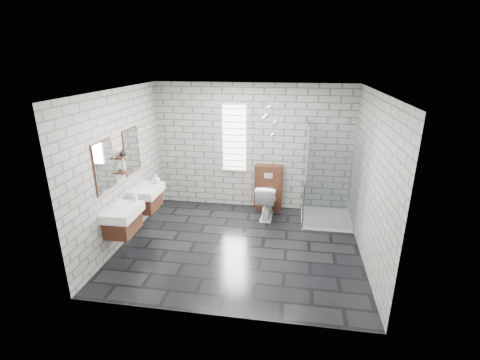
% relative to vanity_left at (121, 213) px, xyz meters
% --- Properties ---
extents(floor, '(4.20, 3.60, 0.02)m').
position_rel_vanity_left_xyz_m(floor, '(1.91, 0.54, -0.77)').
color(floor, black).
rests_on(floor, ground).
extents(ceiling, '(4.20, 3.60, 0.02)m').
position_rel_vanity_left_xyz_m(ceiling, '(1.91, 0.54, 1.95)').
color(ceiling, white).
rests_on(ceiling, wall_back).
extents(wall_back, '(4.20, 0.02, 2.70)m').
position_rel_vanity_left_xyz_m(wall_back, '(1.91, 2.35, 0.59)').
color(wall_back, '#9A9A95').
rests_on(wall_back, floor).
extents(wall_front, '(4.20, 0.02, 2.70)m').
position_rel_vanity_left_xyz_m(wall_front, '(1.91, -1.27, 0.59)').
color(wall_front, '#9A9A95').
rests_on(wall_front, floor).
extents(wall_left, '(0.02, 3.60, 2.70)m').
position_rel_vanity_left_xyz_m(wall_left, '(-0.20, 0.54, 0.59)').
color(wall_left, '#9A9A95').
rests_on(wall_left, floor).
extents(wall_right, '(0.02, 3.60, 2.70)m').
position_rel_vanity_left_xyz_m(wall_right, '(4.02, 0.54, 0.59)').
color(wall_right, '#9A9A95').
rests_on(wall_right, floor).
extents(vanity_left, '(0.47, 0.70, 1.57)m').
position_rel_vanity_left_xyz_m(vanity_left, '(0.00, 0.00, 0.00)').
color(vanity_left, '#462415').
rests_on(vanity_left, wall_left).
extents(vanity_right, '(0.47, 0.70, 1.57)m').
position_rel_vanity_left_xyz_m(vanity_right, '(0.00, 0.98, 0.00)').
color(vanity_right, '#462415').
rests_on(vanity_right, wall_left).
extents(shelf_lower, '(0.14, 0.30, 0.03)m').
position_rel_vanity_left_xyz_m(shelf_lower, '(-0.12, 0.49, 0.56)').
color(shelf_lower, '#462415').
rests_on(shelf_lower, wall_left).
extents(shelf_upper, '(0.14, 0.30, 0.03)m').
position_rel_vanity_left_xyz_m(shelf_upper, '(-0.12, 0.49, 0.82)').
color(shelf_upper, '#462415').
rests_on(shelf_upper, wall_left).
extents(window, '(0.56, 0.05, 1.48)m').
position_rel_vanity_left_xyz_m(window, '(1.51, 2.33, 0.79)').
color(window, white).
rests_on(window, wall_back).
extents(cistern_panel, '(0.60, 0.20, 1.00)m').
position_rel_vanity_left_xyz_m(cistern_panel, '(2.28, 2.24, -0.26)').
color(cistern_panel, '#462415').
rests_on(cistern_panel, floor).
extents(flush_plate, '(0.18, 0.01, 0.12)m').
position_rel_vanity_left_xyz_m(flush_plate, '(2.28, 2.14, 0.04)').
color(flush_plate, silver).
rests_on(flush_plate, cistern_panel).
extents(shower_enclosure, '(1.00, 1.00, 2.03)m').
position_rel_vanity_left_xyz_m(shower_enclosure, '(3.41, 1.73, -0.25)').
color(shower_enclosure, white).
rests_on(shower_enclosure, floor).
extents(pendant_cluster, '(0.29, 0.22, 0.99)m').
position_rel_vanity_left_xyz_m(pendant_cluster, '(2.29, 1.93, 1.30)').
color(pendant_cluster, silver).
rests_on(pendant_cluster, ceiling).
extents(toilet, '(0.44, 0.73, 0.73)m').
position_rel_vanity_left_xyz_m(toilet, '(2.28, 1.81, -0.39)').
color(toilet, white).
rests_on(toilet, floor).
extents(soap_bottle_a, '(0.08, 0.08, 0.16)m').
position_rel_vanity_left_xyz_m(soap_bottle_a, '(0.11, 0.33, 0.17)').
color(soap_bottle_a, '#B2B2B2').
rests_on(soap_bottle_a, vanity_left).
extents(soap_bottle_b, '(0.18, 0.18, 0.19)m').
position_rel_vanity_left_xyz_m(soap_bottle_b, '(0.15, 1.21, 0.19)').
color(soap_bottle_b, '#B2B2B2').
rests_on(soap_bottle_b, vanity_right).
extents(soap_bottle_c, '(0.12, 0.12, 0.23)m').
position_rel_vanity_left_xyz_m(soap_bottle_c, '(-0.11, 0.49, 0.70)').
color(soap_bottle_c, '#B2B2B2').
rests_on(soap_bottle_c, shelf_lower).
extents(vase, '(0.15, 0.15, 0.12)m').
position_rel_vanity_left_xyz_m(vase, '(-0.11, 0.51, 0.90)').
color(vase, '#B2B2B2').
rests_on(vase, shelf_upper).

